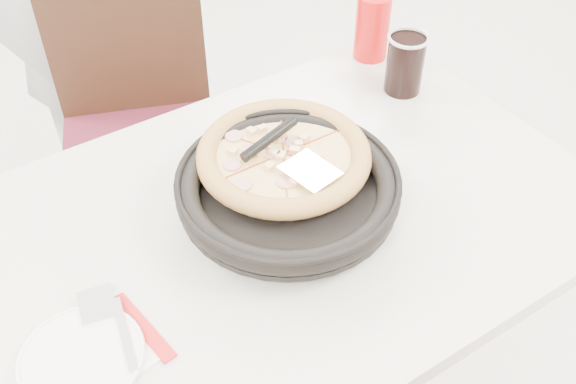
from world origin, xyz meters
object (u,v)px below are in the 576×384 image
main_table (279,332)px  pizza (284,162)px  pizza_pan (288,195)px  cola_glass (405,65)px  side_plate (82,358)px  red_cup (372,27)px  chair_far (141,145)px

main_table → pizza: 0.44m
pizza_pan → cola_glass: cola_glass is taller
pizza_pan → side_plate: (-0.44, -0.10, -0.03)m
pizza_pan → side_plate: bearing=-167.2°
cola_glass → red_cup: size_ratio=0.81×
chair_far → cola_glass: chair_far is taller
main_table → side_plate: size_ratio=6.36×
chair_far → pizza: chair_far is taller
main_table → red_cup: size_ratio=7.50×
main_table → pizza_pan: (0.02, -0.00, 0.42)m
cola_glass → red_cup: bearing=80.2°
main_table → pizza: size_ratio=4.24×
main_table → side_plate: bearing=-166.4°
cola_glass → pizza: bearing=-162.9°
chair_far → cola_glass: 0.75m
side_plate → main_table: bearing=13.6°
chair_far → pizza_pan: bearing=115.4°
side_plate → pizza: bearing=19.2°
main_table → pizza_pan: size_ratio=3.01×
red_cup → chair_far: bearing=148.2°
red_cup → side_plate: bearing=-153.9°
pizza_pan → red_cup: red_cup is taller
chair_far → side_plate: bearing=83.9°
pizza_pan → side_plate: size_ratio=2.11×
pizza → side_plate: bearing=-160.8°
main_table → cola_glass: size_ratio=9.23×
main_table → cola_glass: 0.66m
cola_glass → red_cup: 0.16m
cola_glass → red_cup: red_cup is taller
pizza → side_plate: (-0.47, -0.16, -0.05)m
pizza → red_cup: red_cup is taller
side_plate → pizza_pan: bearing=12.8°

